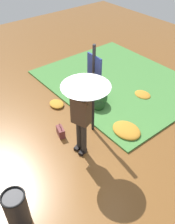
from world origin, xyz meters
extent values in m
plane|color=brown|center=(0.00, 0.00, 0.00)|extent=(18.00, 18.00, 0.00)
cube|color=#47843D|center=(-1.50, 2.99, 0.03)|extent=(4.80, 4.00, 0.05)
cylinder|color=#2D2823|center=(0.04, 0.24, 0.43)|extent=(0.12, 0.12, 0.86)
cylinder|color=#2D2823|center=(0.22, 0.24, 0.43)|extent=(0.12, 0.12, 0.86)
cube|color=black|center=(0.04, 0.20, 0.04)|extent=(0.18, 0.24, 0.08)
cube|color=black|center=(0.22, 0.20, 0.04)|extent=(0.18, 0.24, 0.08)
cube|color=#473323|center=(0.13, 0.24, 1.18)|extent=(0.44, 0.35, 0.64)
sphere|color=tan|center=(0.13, 0.24, 1.64)|extent=(0.20, 0.20, 0.20)
ellipsoid|color=black|center=(0.13, 0.24, 1.67)|extent=(0.20, 0.20, 0.15)
cylinder|color=#473323|center=(-0.09, 0.21, 1.39)|extent=(0.18, 0.13, 0.18)
cylinder|color=#473323|center=(-0.05, 0.20, 1.48)|extent=(0.24, 0.11, 0.33)
cube|color=black|center=(0.04, 0.22, 1.62)|extent=(0.07, 0.04, 0.14)
cylinder|color=#473323|center=(0.29, 0.24, 1.42)|extent=(0.11, 0.10, 0.09)
cylinder|color=#473323|center=(0.28, 0.25, 1.51)|extent=(0.10, 0.09, 0.23)
cylinder|color=#A5A5AD|center=(0.27, 0.26, 1.83)|extent=(0.02, 0.02, 0.41)
cone|color=silver|center=(0.27, 0.26, 1.92)|extent=(0.96, 0.96, 0.16)
sphere|color=#A5A5AD|center=(0.27, 0.26, 2.03)|extent=(0.02, 0.02, 0.02)
cylinder|color=black|center=(-0.26, 0.90, 1.15)|extent=(0.07, 0.07, 2.30)
cube|color=navy|center=(-0.26, 0.91, 1.70)|extent=(0.44, 0.04, 0.70)
cube|color=red|center=(-0.26, 0.93, 1.70)|extent=(0.38, 0.01, 0.64)
cube|color=brown|center=(-0.58, 0.13, 0.12)|extent=(0.33, 0.21, 0.24)
torus|color=brown|center=(-0.58, 0.13, 0.28)|extent=(0.18, 0.06, 0.18)
cylinder|color=black|center=(0.84, -1.70, 0.40)|extent=(0.40, 0.40, 0.80)
torus|color=black|center=(0.84, -1.70, 0.82)|extent=(0.42, 0.42, 0.04)
ellipsoid|color=#285628|center=(-0.98, 1.63, 0.28)|extent=(0.61, 0.61, 0.55)
ellipsoid|color=#1E421E|center=(-0.80, 1.54, 0.18)|extent=(0.37, 0.37, 0.37)
ellipsoid|color=#C68428|center=(-0.45, 3.01, 0.06)|extent=(0.52, 0.41, 0.11)
ellipsoid|color=#C68428|center=(-1.69, 0.73, 0.05)|extent=(0.48, 0.38, 0.11)
ellipsoid|color=#C68428|center=(0.37, 1.47, 0.08)|extent=(0.77, 0.62, 0.17)
camera|label=1|loc=(3.34, -2.17, 4.37)|focal=39.97mm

